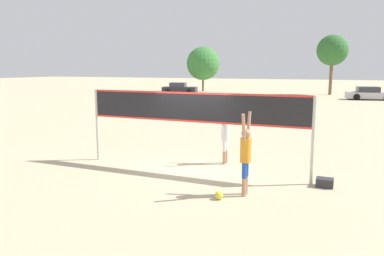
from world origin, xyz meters
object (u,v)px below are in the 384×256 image
Objects in this scene: player_spiker at (246,152)px; parked_car_near at (369,94)px; volleyball at (219,195)px; tree_right_cluster at (332,51)px; volleyball_net at (192,113)px; player_blocker at (225,133)px; gear_bag at (325,183)px; parked_car_mid at (179,89)px; tree_left_cluster at (203,63)px.

player_spiker reaches higher than parked_car_near.
tree_right_cluster is at bearing 89.65° from volleyball.
player_spiker is at bearing -36.64° from volleyball_net.
volleyball is 0.03× the size of tree_right_cluster.
player_blocker is at bearing -110.08° from parked_car_near.
volleyball_net reaches higher than volleyball.
parked_car_mid is (-19.75, 32.46, 0.51)m from gear_bag.
player_spiker is 10.19× the size of volleyball.
player_spiker is 0.44× the size of parked_car_near.
player_blocker is 0.33× the size of tree_left_cluster.
tree_left_cluster reaches higher than volleyball.
parked_car_near is at bearing 86.30° from gear_bag.
gear_bag is 0.06× the size of tree_right_cluster.
tree_right_cluster is at bearing -1.57° from tree_left_cluster.
player_blocker is (-1.49, 2.87, -0.08)m from player_spiker.
tree_left_cluster is at bearing 152.52° from parked_car_near.
volleyball_net is 3.67× the size of player_blocker.
tree_left_cluster reaches higher than player_blocker.
parked_car_near is at bearing 82.63° from volleyball.
gear_bag is at bearing -86.86° from tree_right_cluster.
gear_bag is (2.34, 2.10, 0.02)m from volleyball.
parked_car_mid is at bearing 168.55° from parked_car_near.
tree_right_cluster reaches higher than player_spiker.
parked_car_near reaches higher than volleyball.
parked_car_near is at bearing 79.20° from volleyball_net.
volleyball is at bearing -52.47° from volleyball_net.
player_blocker is 4.43× the size of gear_bag.
parked_car_near is 22.25m from tree_left_cluster.
gear_bag is 43.08m from tree_left_cluster.
volleyball is 0.05× the size of parked_car_mid.
tree_left_cluster is at bearing 116.18° from gear_bag.
tree_left_cluster reaches higher than player_spiker.
player_spiker is 0.47× the size of parked_car_mid.
volleyball_net is 2.81m from player_spiker.
tree_right_cluster reaches higher than player_blocker.
volleyball_net is 41.27m from tree_left_cluster.
player_blocker is at bearing -75.25° from parked_car_mid.
player_spiker is at bearing -89.63° from tree_right_cluster.
player_spiker is 1.27m from volleyball.
parked_car_near is (5.39, 30.60, -0.45)m from player_blocker.
volleyball_net is at bearing -28.91° from player_blocker.
volleyball_net is at bearing -110.90° from parked_car_near.
gear_bag is at bearing -1.24° from volleyball_net.
gear_bag is 32.01m from parked_car_near.
tree_left_cluster is at bearing -157.22° from player_blocker.
gear_bag is at bearing -50.16° from player_spiker.
tree_left_cluster reaches higher than parked_car_near.
tree_left_cluster is (-16.60, 40.61, 3.74)m from volleyball.
player_spiker is at bearing -106.74° from parked_car_near.
player_spiker is 2.60m from gear_bag.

